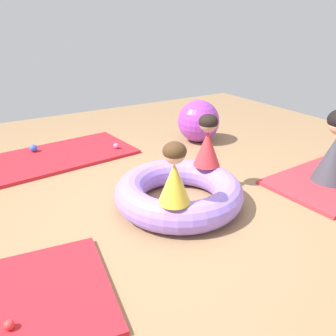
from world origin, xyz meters
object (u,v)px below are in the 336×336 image
(play_ball_blue, at_px, (34,148))
(adult_seated, at_px, (336,147))
(inflatable_cushion, at_px, (179,192))
(child_in_yellow, at_px, (174,174))
(play_ball_red, at_px, (9,325))
(exercise_ball_large, at_px, (198,121))
(child_in_red, at_px, (208,141))
(play_ball_pink, at_px, (116,146))

(play_ball_blue, bearing_deg, adult_seated, -45.48)
(inflatable_cushion, bearing_deg, play_ball_blue, 112.89)
(child_in_yellow, bearing_deg, play_ball_blue, -138.93)
(play_ball_red, xyz_separation_m, exercise_ball_large, (2.93, 2.19, 0.23))
(inflatable_cushion, xyz_separation_m, child_in_red, (0.43, 0.13, 0.40))
(child_in_yellow, relative_size, play_ball_red, 8.65)
(child_in_red, height_order, exercise_ball_large, child_in_red)
(inflatable_cushion, height_order, play_ball_blue, inflatable_cushion)
(play_ball_red, height_order, exercise_ball_large, exercise_ball_large)
(inflatable_cushion, height_order, child_in_yellow, child_in_yellow)
(play_ball_red, xyz_separation_m, play_ball_pink, (1.72, 2.42, 0.01))
(play_ball_red, bearing_deg, child_in_red, 22.96)
(inflatable_cushion, height_order, adult_seated, adult_seated)
(play_ball_blue, bearing_deg, play_ball_red, -104.40)
(adult_seated, bearing_deg, play_ball_red, 128.23)
(child_in_yellow, height_order, adult_seated, adult_seated)
(adult_seated, bearing_deg, play_ball_pink, 70.14)
(adult_seated, relative_size, play_ball_pink, 9.85)
(child_in_yellow, xyz_separation_m, play_ball_pink, (0.36, 2.02, -0.46))
(play_ball_pink, bearing_deg, inflatable_cushion, -92.66)
(inflatable_cushion, xyz_separation_m, play_ball_red, (-1.65, -0.74, -0.07))
(child_in_yellow, relative_size, play_ball_pink, 6.49)
(inflatable_cushion, bearing_deg, adult_seated, -15.88)
(child_in_yellow, relative_size, child_in_red, 0.98)
(play_ball_red, height_order, play_ball_blue, play_ball_blue)
(child_in_red, height_order, play_ball_blue, child_in_red)
(adult_seated, height_order, play_ball_blue, adult_seated)
(child_in_red, bearing_deg, play_ball_red, 13.07)
(play_ball_blue, bearing_deg, exercise_ball_large, -17.65)
(inflatable_cushion, distance_m, adult_seated, 1.76)
(adult_seated, xyz_separation_m, play_ball_red, (-3.31, -0.27, -0.36))
(inflatable_cushion, xyz_separation_m, exercise_ball_large, (1.28, 1.45, 0.16))
(child_in_yellow, relative_size, adult_seated, 0.66)
(adult_seated, bearing_deg, inflatable_cushion, 107.72)
(play_ball_pink, bearing_deg, play_ball_red, -125.49)
(adult_seated, distance_m, play_ball_blue, 3.69)
(child_in_red, xyz_separation_m, play_ball_pink, (-0.35, 1.54, -0.46))
(play_ball_pink, bearing_deg, exercise_ball_large, -10.66)
(child_in_yellow, xyz_separation_m, child_in_red, (0.70, 0.49, 0.01))
(child_in_red, distance_m, play_ball_pink, 1.64)
(play_ball_pink, bearing_deg, play_ball_blue, 154.47)
(adult_seated, bearing_deg, play_ball_blue, 78.13)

